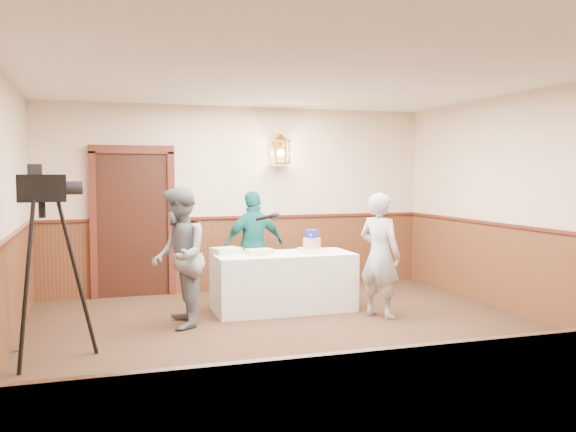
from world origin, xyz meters
name	(u,v)px	position (x,y,z in m)	size (l,w,h in m)	color
ground	(320,352)	(0.00, 0.00, 0.00)	(7.00, 7.00, 0.00)	#311F13
room_shell	(301,199)	(-0.05, 0.45, 1.52)	(6.02, 7.02, 2.81)	beige
display_table	(283,282)	(0.20, 1.90, 0.38)	(1.80, 0.80, 0.75)	silver
tiered_cake	(312,244)	(0.59, 1.88, 0.87)	(0.31, 0.31, 0.30)	#FCF3C2
sheet_cake_yellow	(260,252)	(-0.12, 1.88, 0.78)	(0.33, 0.25, 0.07)	#E3D387
sheet_cake_green	(226,251)	(-0.52, 2.07, 0.79)	(0.34, 0.28, 0.08)	#BBECA6
interviewer	(179,257)	(-1.21, 1.44, 0.82)	(1.49, 0.84, 1.64)	slate
baker	(380,255)	(1.23, 1.19, 0.78)	(0.57, 0.37, 1.55)	#A7A8AD
assistant_p	(254,245)	(0.02, 2.71, 0.77)	(0.90, 0.38, 1.54)	#115E5C
tv_camera_rig	(44,277)	(-2.60, 0.58, 0.80)	(0.70, 0.65, 1.78)	black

